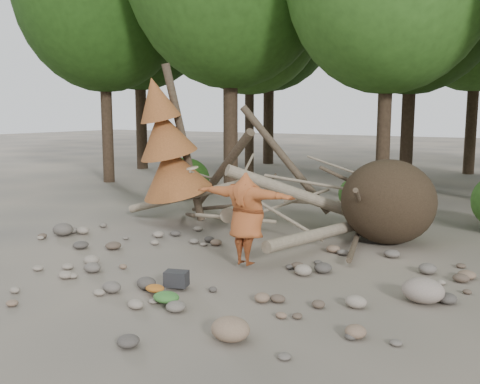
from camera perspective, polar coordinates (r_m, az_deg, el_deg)
The scene contains 12 objects.
ground at distance 10.38m, azimuth -5.73°, elevation -8.61°, with size 120.00×120.00×0.00m, color #514C44.
deadfall_pile at distance 12.94m, azimuth 12.96°, elevation -1.01°, with size 8.55×5.24×3.30m.
dead_conifer at distance 14.53m, azimuth -7.69°, elevation 4.76°, with size 2.06×2.16×4.35m.
bush_left at distance 19.12m, azimuth -5.96°, elevation 1.51°, with size 1.80×1.80×1.44m, color #214713.
bush_mid at distance 16.73m, azimuth 12.82°, elevation -0.23°, with size 1.40×1.40×1.12m, color #2C5A1A.
frisbee_thrower at distance 10.43m, azimuth 0.68°, elevation -2.85°, with size 2.89×0.95×1.83m.
backpack at distance 9.46m, azimuth -6.79°, elevation -9.50°, with size 0.40×0.26×0.26m, color black.
cloth_green at distance 8.77m, azimuth -7.87°, elevation -11.35°, with size 0.44×0.37×0.17m, color #32692A.
cloth_orange at distance 9.27m, azimuth -9.06°, elevation -10.40°, with size 0.34×0.28×0.12m, color #9D571B.
boulder_front_right at distance 7.42m, azimuth -1.02°, elevation -14.41°, with size 0.54×0.49×0.33m, color #836852.
boulder_mid_right at distance 9.25m, azimuth 18.95°, elevation -9.89°, with size 0.67×0.61×0.40m, color gray.
boulder_mid_left at distance 14.02m, azimuth -18.36°, elevation -3.81°, with size 0.53×0.47×0.32m, color #58514A.
Camera 1 is at (6.00, -7.90, 3.06)m, focal length 40.00 mm.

